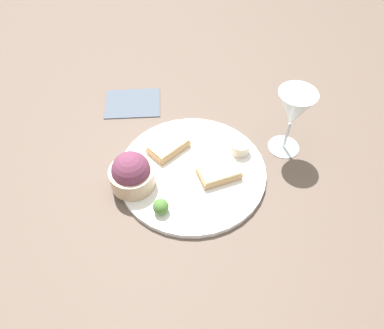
% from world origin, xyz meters
% --- Properties ---
extents(ground_plane, '(4.00, 4.00, 0.00)m').
position_xyz_m(ground_plane, '(0.00, 0.00, 0.00)').
color(ground_plane, brown).
extents(dinner_plate, '(0.35, 0.35, 0.01)m').
position_xyz_m(dinner_plate, '(0.00, 0.00, 0.01)').
color(dinner_plate, white).
rests_on(dinner_plate, ground_plane).
extents(salad_bowl, '(0.10, 0.10, 0.09)m').
position_xyz_m(salad_bowl, '(-0.14, 0.02, 0.05)').
color(salad_bowl, tan).
rests_on(salad_bowl, dinner_plate).
extents(sauce_ramekin, '(0.05, 0.05, 0.03)m').
position_xyz_m(sauce_ramekin, '(0.13, 0.00, 0.03)').
color(sauce_ramekin, beige).
rests_on(sauce_ramekin, dinner_plate).
extents(cheese_toast_near, '(0.10, 0.07, 0.03)m').
position_xyz_m(cheese_toast_near, '(0.05, -0.04, 0.03)').
color(cheese_toast_near, tan).
rests_on(cheese_toast_near, dinner_plate).
extents(cheese_toast_far, '(0.11, 0.08, 0.03)m').
position_xyz_m(cheese_toast_far, '(-0.02, 0.08, 0.03)').
color(cheese_toast_far, tan).
rests_on(cheese_toast_far, dinner_plate).
extents(wine_glass, '(0.09, 0.09, 0.18)m').
position_xyz_m(wine_glass, '(0.25, -0.03, 0.13)').
color(wine_glass, silver).
rests_on(wine_glass, ground_plane).
extents(garnish, '(0.04, 0.04, 0.04)m').
position_xyz_m(garnish, '(-0.11, -0.07, 0.03)').
color(garnish, '#477533').
rests_on(garnish, dinner_plate).
extents(napkin, '(0.19, 0.17, 0.01)m').
position_xyz_m(napkin, '(-0.04, 0.30, 0.00)').
color(napkin, '#4C5666').
rests_on(napkin, ground_plane).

